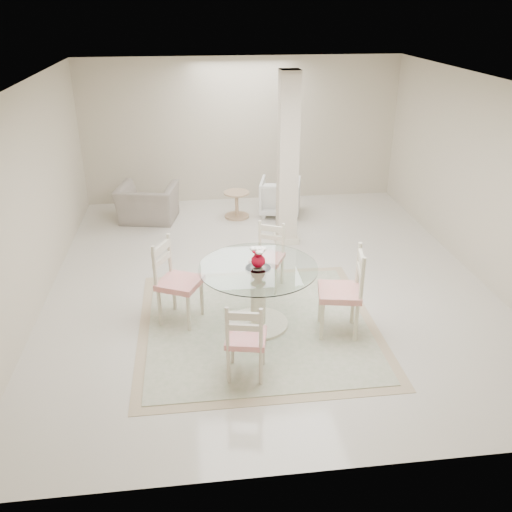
{
  "coord_description": "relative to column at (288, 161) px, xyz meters",
  "views": [
    {
      "loc": [
        -1.0,
        -6.76,
        3.6
      ],
      "look_at": [
        -0.28,
        -1.0,
        0.85
      ],
      "focal_mm": 38.0,
      "sensor_mm": 36.0,
      "label": 1
    }
  ],
  "objects": [
    {
      "name": "dining_table",
      "position": [
        -0.78,
        -2.5,
        -0.94
      ],
      "size": [
        1.39,
        1.39,
        0.8
      ],
      "rotation": [
        0.0,
        0.0,
        -0.26
      ],
      "color": "beige",
      "rests_on": "ground"
    },
    {
      "name": "dining_chair_south",
      "position": [
        -1.04,
        -3.48,
        -0.82
      ],
      "size": [
        0.48,
        0.48,
        1.02
      ],
      "rotation": [
        0.0,
        0.0,
        2.94
      ],
      "color": "beige",
      "rests_on": "ground"
    },
    {
      "name": "column",
      "position": [
        0.0,
        0.0,
        0.0
      ],
      "size": [
        0.3,
        0.3,
        2.7
      ],
      "primitive_type": "cube",
      "color": "beige",
      "rests_on": "ground"
    },
    {
      "name": "red_vase",
      "position": [
        -0.78,
        -2.5,
        -0.42
      ],
      "size": [
        0.19,
        0.18,
        0.25
      ],
      "color": "#AB051C",
      "rests_on": "dining_table"
    },
    {
      "name": "side_table",
      "position": [
        -0.7,
        1.18,
        -1.13
      ],
      "size": [
        0.46,
        0.46,
        0.48
      ],
      "color": "tan",
      "rests_on": "ground"
    },
    {
      "name": "dining_chair_west",
      "position": [
        -1.77,
        -2.22,
        -0.74
      ],
      "size": [
        0.62,
        0.62,
        1.17
      ],
      "rotation": [
        0.0,
        0.0,
        1.12
      ],
      "color": "beige",
      "rests_on": "ground"
    },
    {
      "name": "ground",
      "position": [
        -0.5,
        -1.3,
        -1.35
      ],
      "size": [
        7.0,
        7.0,
        0.0
      ],
      "primitive_type": "plane",
      "color": "beige",
      "rests_on": "ground"
    },
    {
      "name": "area_rug",
      "position": [
        -0.78,
        -2.5,
        -1.34
      ],
      "size": [
        2.88,
        2.88,
        0.02
      ],
      "color": "tan",
      "rests_on": "ground"
    },
    {
      "name": "armchair_white",
      "position": [
        0.11,
        1.26,
        -1.02
      ],
      "size": [
        0.86,
        0.88,
        0.66
      ],
      "primitive_type": "imported",
      "rotation": [
        0.0,
        0.0,
        2.9
      ],
      "color": "white",
      "rests_on": "ground"
    },
    {
      "name": "room_shell",
      "position": [
        -0.5,
        -1.3,
        0.51
      ],
      "size": [
        6.02,
        7.02,
        2.71
      ],
      "color": "beige",
      "rests_on": "ground"
    },
    {
      "name": "dining_chair_north",
      "position": [
        -0.51,
        -1.52,
        -0.82
      ],
      "size": [
        0.54,
        0.54,
        1.01
      ],
      "rotation": [
        0.0,
        0.0,
        -0.45
      ],
      "color": "beige",
      "rests_on": "ground"
    },
    {
      "name": "dining_chair_east",
      "position": [
        0.21,
        -2.75,
        -0.72
      ],
      "size": [
        0.56,
        0.56,
        1.19
      ],
      "rotation": [
        0.0,
        0.0,
        -1.76
      ],
      "color": "beige",
      "rests_on": "ground"
    },
    {
      "name": "recliner_taupe",
      "position": [
        -2.29,
        1.21,
        -1.03
      ],
      "size": [
        1.15,
        1.05,
        0.65
      ],
      "primitive_type": "imported",
      "rotation": [
        0.0,
        0.0,
        2.94
      ],
      "color": "gray",
      "rests_on": "ground"
    }
  ]
}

